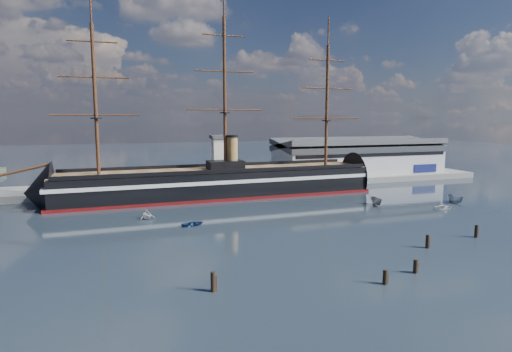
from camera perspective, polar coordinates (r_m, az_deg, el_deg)
name	(u,v)px	position (r m, az deg, el deg)	size (l,w,h in m)	color
ground	(240,210)	(104.18, -2.13, -4.62)	(600.00, 600.00, 0.00)	#182230
quay	(238,186)	(140.90, -2.45, -1.38)	(180.00, 18.00, 2.00)	slate
warehouse	(358,157)	(163.45, 13.49, 2.49)	(63.00, 21.00, 11.60)	#B7BABC
quay_tower	(219,158)	(134.99, -4.97, 2.38)	(5.00, 5.00, 15.00)	silver
warship	(213,183)	(121.96, -5.78, -0.91)	(113.04, 18.12, 53.94)	black
motorboat_b	(193,226)	(90.66, -8.44, -6.57)	(2.95, 1.18, 1.38)	navy
motorboat_c	(377,205)	(114.59, 15.78, -3.77)	(6.23, 2.29, 2.49)	slate
motorboat_d	(147,219)	(98.69, -14.30, -5.55)	(6.25, 2.71, 2.29)	silver
motorboat_e	(445,209)	(115.72, 23.87, -4.04)	(3.02, 1.21, 1.41)	silver
motorboat_f	(455,203)	(125.19, 25.04, -3.25)	(6.43, 2.36, 2.57)	gray
piling_near_left	(213,292)	(57.45, -5.73, -15.09)	(0.64, 0.64, 3.38)	black
piling_near_mid	(385,284)	(61.96, 16.80, -13.65)	(0.64, 0.64, 2.74)	black
piling_near_right	(427,248)	(80.47, 21.86, -8.90)	(0.64, 0.64, 3.05)	black
piling_far_right	(476,237)	(91.10, 27.27, -7.29)	(0.64, 0.64, 3.10)	black
piling_extra	(415,273)	(67.49, 20.46, -12.02)	(0.64, 0.64, 2.74)	black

